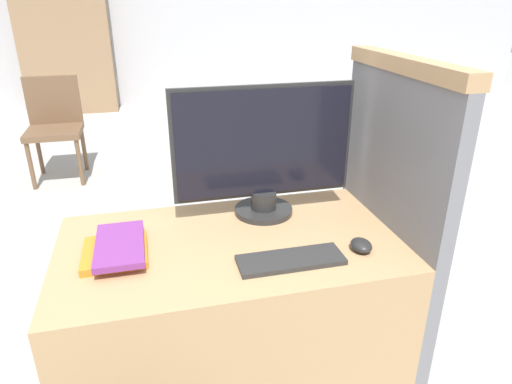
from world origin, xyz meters
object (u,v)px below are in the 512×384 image
Objects in this scene: mouse at (361,245)px; book_stack at (117,249)px; monitor at (264,152)px; far_chair at (54,122)px; keyboard at (291,260)px.

mouse is 0.30× the size of book_stack.
monitor is 0.75× the size of far_chair.
book_stack is (-0.75, 0.15, 0.00)m from mouse.
monitor is 0.59m from book_stack.
book_stack is at bearing 168.31° from mouse.
keyboard is at bearing -17.58° from far_chair.
keyboard is at bearing -18.21° from book_stack.
book_stack is 0.32× the size of far_chair.
mouse is at bearing 3.12° from keyboard.
book_stack reaches higher than keyboard.
mouse reaches higher than keyboard.
mouse is (0.23, -0.34, -0.22)m from monitor.
far_chair is (-1.15, 2.64, -0.50)m from monitor.
far_chair is at bearing 102.65° from book_stack.
far_chair is (-0.63, 2.82, -0.29)m from book_stack.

